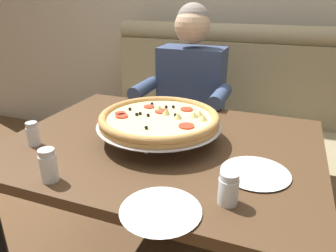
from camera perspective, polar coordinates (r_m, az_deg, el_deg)
booth_bench at (r=2.27m, az=7.94°, el=-1.40°), size 1.61×0.78×1.13m
dining_table at (r=1.34m, az=-1.07°, el=-6.14°), size 1.24×0.95×0.76m
diner_main at (r=1.95m, az=3.27°, el=4.52°), size 0.54×0.64×1.27m
pizza at (r=1.28m, az=-1.54°, el=1.25°), size 0.51×0.51×0.12m
shaker_pepper_flakes at (r=0.93m, az=10.82°, el=-11.33°), size 0.06×0.06×0.10m
shaker_oregano at (r=1.08m, az=-20.70°, el=-7.01°), size 0.06×0.06×0.11m
shaker_parmesan at (r=1.36m, az=-23.13°, el=-1.56°), size 0.05×0.05×0.10m
plate_near_left at (r=1.11m, az=15.47°, el=-7.85°), size 0.23×0.23×0.02m
plate_near_right at (r=0.90m, az=-1.34°, el=-14.67°), size 0.23×0.23×0.02m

